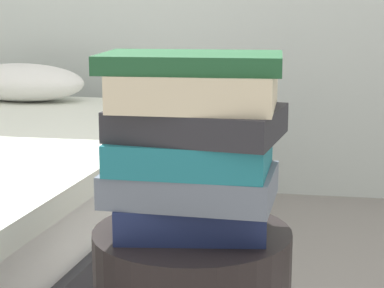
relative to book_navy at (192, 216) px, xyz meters
The scene contains 6 objects.
book_navy is the anchor object (origin of this frame).
book_slate 0.06m from the book_navy, 152.45° to the left, with size 0.28×0.19×0.05m, color slate.
book_teal 0.11m from the book_navy, ahead, with size 0.26×0.19×0.05m, color #1E727F.
book_charcoal 0.16m from the book_navy, 58.12° to the left, with size 0.27×0.20×0.05m, color #28282D.
book_cream 0.22m from the book_navy, 67.27° to the left, with size 0.26×0.21×0.06m, color beige.
book_forest 0.27m from the book_navy, 79.79° to the left, with size 0.30×0.18×0.03m, color #1E512D.
Camera 1 is at (0.20, -1.12, 0.88)m, focal length 63.88 mm.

